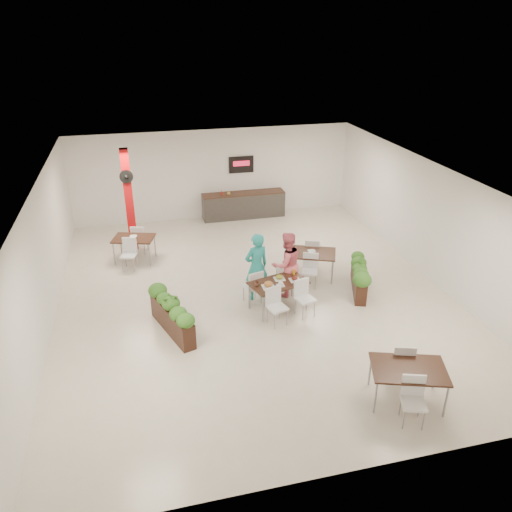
{
  "coord_description": "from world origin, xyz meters",
  "views": [
    {
      "loc": [
        -2.72,
        -11.25,
        6.61
      ],
      "look_at": [
        0.07,
        0.02,
        1.1
      ],
      "focal_mm": 35.0,
      "sensor_mm": 36.0,
      "label": 1
    }
  ],
  "objects_px": {
    "main_table": "(278,286)",
    "side_table_c": "(408,373)",
    "planter_right": "(359,274)",
    "diner_woman": "(286,264)",
    "side_table_a": "(134,241)",
    "red_column": "(129,199)",
    "diner_man": "(256,267)",
    "service_counter": "(243,204)",
    "side_table_b": "(311,256)",
    "planter_left": "(172,313)"
  },
  "relations": [
    {
      "from": "main_table",
      "to": "side_table_c",
      "type": "xyz_separation_m",
      "value": [
        1.42,
        -3.81,
        0.0
      ]
    },
    {
      "from": "main_table",
      "to": "planter_right",
      "type": "relative_size",
      "value": 1.08
    },
    {
      "from": "diner_woman",
      "to": "side_table_a",
      "type": "height_order",
      "value": "diner_woman"
    },
    {
      "from": "red_column",
      "to": "diner_man",
      "type": "xyz_separation_m",
      "value": [
        3.03,
        -4.0,
        -0.74
      ]
    },
    {
      "from": "service_counter",
      "to": "side_table_b",
      "type": "bearing_deg",
      "value": -80.89
    },
    {
      "from": "diner_man",
      "to": "side_table_a",
      "type": "bearing_deg",
      "value": -60.99
    },
    {
      "from": "side_table_b",
      "to": "red_column",
      "type": "bearing_deg",
      "value": 169.22
    },
    {
      "from": "planter_right",
      "to": "diner_man",
      "type": "bearing_deg",
      "value": 174.54
    },
    {
      "from": "side_table_b",
      "to": "planter_right",
      "type": "bearing_deg",
      "value": -24.71
    },
    {
      "from": "red_column",
      "to": "side_table_b",
      "type": "distance_m",
      "value": 5.86
    },
    {
      "from": "service_counter",
      "to": "planter_left",
      "type": "xyz_separation_m",
      "value": [
        -3.25,
        -6.92,
        0.02
      ]
    },
    {
      "from": "service_counter",
      "to": "planter_right",
      "type": "height_order",
      "value": "service_counter"
    },
    {
      "from": "main_table",
      "to": "side_table_a",
      "type": "distance_m",
      "value": 5.04
    },
    {
      "from": "diner_woman",
      "to": "side_table_b",
      "type": "height_order",
      "value": "diner_woman"
    },
    {
      "from": "side_table_a",
      "to": "side_table_c",
      "type": "bearing_deg",
      "value": -40.32
    },
    {
      "from": "diner_man",
      "to": "side_table_b",
      "type": "relative_size",
      "value": 1.1
    },
    {
      "from": "service_counter",
      "to": "planter_left",
      "type": "height_order",
      "value": "service_counter"
    },
    {
      "from": "planter_right",
      "to": "side_table_c",
      "type": "xyz_separation_m",
      "value": [
        -0.95,
        -4.21,
        0.15
      ]
    },
    {
      "from": "planter_left",
      "to": "red_column",
      "type": "bearing_deg",
      "value": 98.48
    },
    {
      "from": "planter_left",
      "to": "side_table_a",
      "type": "height_order",
      "value": "planter_left"
    },
    {
      "from": "side_table_c",
      "to": "side_table_a",
      "type": "bearing_deg",
      "value": 141.26
    },
    {
      "from": "main_table",
      "to": "diner_woman",
      "type": "distance_m",
      "value": 0.81
    },
    {
      "from": "red_column",
      "to": "side_table_c",
      "type": "height_order",
      "value": "red_column"
    },
    {
      "from": "main_table",
      "to": "diner_man",
      "type": "relative_size",
      "value": 1.04
    },
    {
      "from": "red_column",
      "to": "planter_left",
      "type": "height_order",
      "value": "red_column"
    },
    {
      "from": "red_column",
      "to": "diner_man",
      "type": "relative_size",
      "value": 1.76
    },
    {
      "from": "planter_right",
      "to": "side_table_c",
      "type": "relative_size",
      "value": 1.05
    },
    {
      "from": "diner_man",
      "to": "planter_left",
      "type": "height_order",
      "value": "diner_man"
    },
    {
      "from": "side_table_b",
      "to": "side_table_c",
      "type": "height_order",
      "value": "same"
    },
    {
      "from": "diner_man",
      "to": "side_table_a",
      "type": "distance_m",
      "value": 4.3
    },
    {
      "from": "red_column",
      "to": "diner_woman",
      "type": "bearing_deg",
      "value": -46.24
    },
    {
      "from": "red_column",
      "to": "diner_woman",
      "type": "height_order",
      "value": "red_column"
    },
    {
      "from": "red_column",
      "to": "side_table_a",
      "type": "distance_m",
      "value": 1.38
    },
    {
      "from": "side_table_b",
      "to": "diner_man",
      "type": "bearing_deg",
      "value": -132.85
    },
    {
      "from": "service_counter",
      "to": "diner_woman",
      "type": "height_order",
      "value": "service_counter"
    },
    {
      "from": "main_table",
      "to": "side_table_b",
      "type": "height_order",
      "value": "same"
    },
    {
      "from": "red_column",
      "to": "main_table",
      "type": "height_order",
      "value": "red_column"
    },
    {
      "from": "service_counter",
      "to": "side_table_b",
      "type": "xyz_separation_m",
      "value": [
        0.81,
        -5.06,
        0.15
      ]
    },
    {
      "from": "side_table_c",
      "to": "service_counter",
      "type": "bearing_deg",
      "value": 113.3
    },
    {
      "from": "main_table",
      "to": "side_table_b",
      "type": "xyz_separation_m",
      "value": [
        1.39,
        1.46,
        0.0
      ]
    },
    {
      "from": "red_column",
      "to": "service_counter",
      "type": "distance_m",
      "value": 4.56
    },
    {
      "from": "side_table_b",
      "to": "side_table_c",
      "type": "distance_m",
      "value": 5.28
    },
    {
      "from": "diner_man",
      "to": "side_table_a",
      "type": "height_order",
      "value": "diner_man"
    },
    {
      "from": "diner_man",
      "to": "side_table_a",
      "type": "relative_size",
      "value": 1.09
    },
    {
      "from": "diner_man",
      "to": "side_table_c",
      "type": "bearing_deg",
      "value": 96.57
    },
    {
      "from": "diner_man",
      "to": "planter_left",
      "type": "distance_m",
      "value": 2.54
    },
    {
      "from": "service_counter",
      "to": "side_table_b",
      "type": "distance_m",
      "value": 5.12
    },
    {
      "from": "service_counter",
      "to": "planter_left",
      "type": "bearing_deg",
      "value": -115.13
    },
    {
      "from": "side_table_c",
      "to": "diner_woman",
      "type": "bearing_deg",
      "value": 121.4
    },
    {
      "from": "diner_woman",
      "to": "side_table_b",
      "type": "distance_m",
      "value": 1.29
    }
  ]
}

